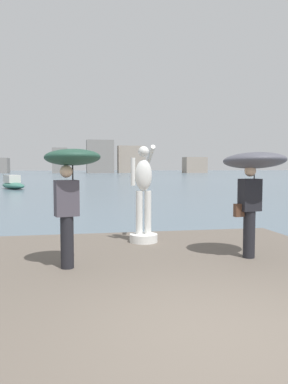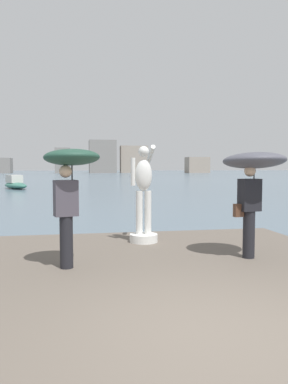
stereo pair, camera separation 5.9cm
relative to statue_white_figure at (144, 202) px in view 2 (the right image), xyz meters
name	(u,v)px [view 2 (the right image)]	position (x,y,z in m)	size (l,w,h in m)	color
ground_plane	(89,185)	(-0.03, 35.24, -1.30)	(400.00, 400.00, 0.00)	slate
pier	(181,299)	(-0.03, -3.22, -1.10)	(7.32, 9.08, 0.40)	#60564C
statue_white_figure	(144,202)	(0.00, 0.00, 0.00)	(0.63, 0.88, 2.20)	white
onlooker_left	(70,175)	(-1.59, -1.90, 0.67)	(1.14, 1.15, 2.02)	black
onlooker_right	(253,171)	(1.76, -1.78, 0.72)	(1.34, 1.35, 2.00)	black
boat_near	(15,184)	(-7.31, 29.93, -0.82)	(3.42, 4.80, 1.33)	#336B5B
distant_skyline	(58,158)	(-7.75, 128.34, 3.93)	(98.64, 9.93, 13.76)	gray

